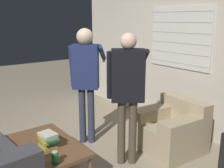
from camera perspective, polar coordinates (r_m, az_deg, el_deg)
ground_plane at (r=3.46m, az=-7.97°, el=-17.51°), size 16.00×16.00×0.00m
wall_back at (r=4.34m, az=15.45°, el=6.66°), size 5.20×0.08×2.55m
armchair_beige at (r=3.81m, az=12.79°, el=-9.62°), size 0.86×0.84×0.71m
coffee_table at (r=3.20m, az=-14.21°, el=-13.13°), size 1.07×0.66×0.40m
person_left_standing at (r=3.72m, az=-5.71°, el=2.53°), size 0.51×0.75×1.68m
person_right_standing at (r=3.15m, az=3.44°, el=-0.06°), size 0.54×0.76×1.65m
book_stack at (r=3.08m, az=-13.72°, el=-11.72°), size 0.26×0.18×0.16m
soda_can at (r=2.77m, az=-12.28°, el=-15.34°), size 0.07×0.07×0.13m
spare_remote at (r=3.00m, az=-17.15°, el=-14.32°), size 0.08×0.14×0.02m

